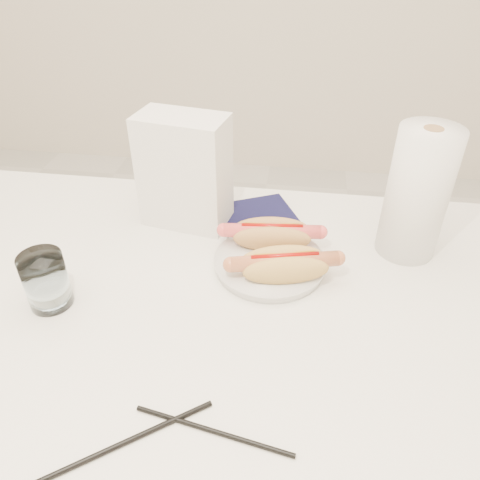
# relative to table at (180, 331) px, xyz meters

# --- Properties ---
(table) EXTENTS (1.20, 0.80, 0.75)m
(table) POSITION_rel_table_xyz_m (0.00, 0.00, 0.00)
(table) COLOR white
(table) RESTS_ON ground
(plate) EXTENTS (0.23, 0.23, 0.02)m
(plate) POSITION_rel_table_xyz_m (0.14, 0.12, 0.07)
(plate) COLOR white
(plate) RESTS_ON table
(hotdog_left) EXTENTS (0.18, 0.08, 0.05)m
(hotdog_left) POSITION_rel_table_xyz_m (0.14, 0.17, 0.10)
(hotdog_left) COLOR tan
(hotdog_left) RESTS_ON plate
(hotdog_right) EXTENTS (0.18, 0.10, 0.05)m
(hotdog_right) POSITION_rel_table_xyz_m (0.17, 0.08, 0.10)
(hotdog_right) COLOR #D7A754
(hotdog_right) RESTS_ON plate
(water_glass) EXTENTS (0.07, 0.07, 0.09)m
(water_glass) POSITION_rel_table_xyz_m (-0.20, -0.02, 0.11)
(water_glass) COLOR white
(water_glass) RESTS_ON table
(chopstick_near) EXTENTS (0.19, 0.14, 0.01)m
(chopstick_near) POSITION_rel_table_xyz_m (-0.00, -0.24, 0.06)
(chopstick_near) COLOR black
(chopstick_near) RESTS_ON table
(chopstick_far) EXTENTS (0.20, 0.04, 0.01)m
(chopstick_far) POSITION_rel_table_xyz_m (0.10, -0.21, 0.06)
(chopstick_far) COLOR black
(chopstick_far) RESTS_ON table
(napkin_box) EXTENTS (0.18, 0.12, 0.22)m
(napkin_box) POSITION_rel_table_xyz_m (-0.04, 0.25, 0.17)
(napkin_box) COLOR white
(napkin_box) RESTS_ON table
(navy_napkin) EXTENTS (0.20, 0.20, 0.01)m
(navy_napkin) POSITION_rel_table_xyz_m (0.10, 0.27, 0.06)
(navy_napkin) COLOR #101033
(navy_napkin) RESTS_ON table
(paper_towel_roll) EXTENTS (0.14, 0.14, 0.24)m
(paper_towel_roll) POSITION_rel_table_xyz_m (0.38, 0.21, 0.18)
(paper_towel_roll) COLOR white
(paper_towel_roll) RESTS_ON table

